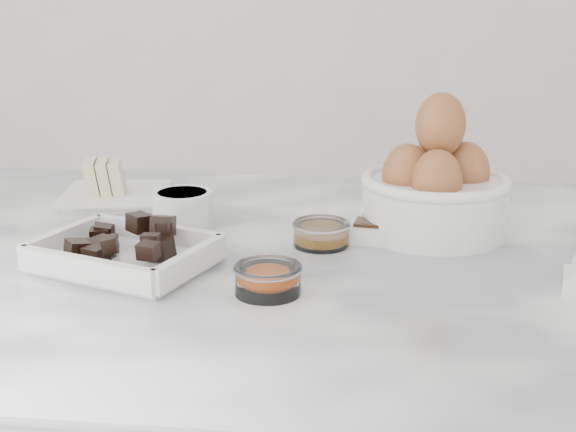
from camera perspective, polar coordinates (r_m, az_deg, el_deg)
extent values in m
cube|color=white|center=(0.99, -1.35, -3.78)|extent=(1.20, 0.80, 0.04)
cube|color=white|center=(0.96, -11.54, -3.25)|extent=(0.22, 0.19, 0.01)
cube|color=white|center=(1.24, -12.15, 1.27)|extent=(0.16, 0.16, 0.01)
cube|color=white|center=(1.24, -12.17, 1.58)|extent=(0.18, 0.18, 0.00)
cylinder|color=white|center=(1.09, -7.49, 0.48)|extent=(0.08, 0.08, 0.05)
cylinder|color=white|center=(1.09, -7.53, 1.45)|extent=(0.07, 0.07, 0.01)
cylinder|color=white|center=(1.07, 10.36, 0.67)|extent=(0.19, 0.19, 0.07)
torus|color=white|center=(1.06, 10.46, 2.48)|extent=(0.20, 0.20, 0.02)
ellipsoid|color=brown|center=(1.07, 12.56, 2.92)|extent=(0.06, 0.06, 0.08)
ellipsoid|color=brown|center=(1.05, 8.37, 2.93)|extent=(0.06, 0.06, 0.08)
ellipsoid|color=brown|center=(1.10, 10.61, 3.38)|extent=(0.06, 0.06, 0.08)
ellipsoid|color=brown|center=(1.02, 10.23, 2.41)|extent=(0.06, 0.06, 0.08)
ellipsoid|color=brown|center=(1.05, 10.79, 6.39)|extent=(0.06, 0.06, 0.08)
cylinder|color=white|center=(1.01, 2.37, -1.32)|extent=(0.07, 0.07, 0.03)
torus|color=white|center=(1.01, 2.38, -0.59)|extent=(0.07, 0.07, 0.01)
cylinder|color=orange|center=(1.01, 2.37, -1.59)|extent=(0.05, 0.05, 0.01)
cylinder|color=white|center=(0.86, -1.43, -4.60)|extent=(0.07, 0.07, 0.03)
torus|color=white|center=(0.85, -1.44, -3.74)|extent=(0.08, 0.08, 0.01)
ellipsoid|color=#F16107|center=(0.86, -1.43, -4.54)|extent=(0.05, 0.05, 0.02)
cube|color=white|center=(1.03, 6.03, -1.18)|extent=(0.07, 0.06, 0.02)
cube|color=black|center=(1.03, 6.05, -0.49)|extent=(0.05, 0.04, 0.00)
torus|color=white|center=(1.06, 6.30, 0.00)|extent=(0.05, 0.04, 0.04)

